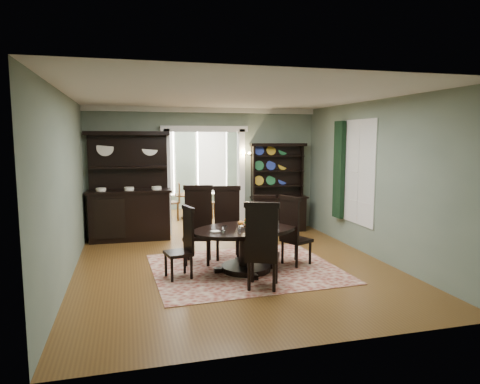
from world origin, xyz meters
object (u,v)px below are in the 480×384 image
at_px(dining_table, 246,241).
at_px(welsh_dresser, 278,199).
at_px(parlor_table, 188,203).
at_px(sideboard, 130,202).

height_order(dining_table, welsh_dresser, welsh_dresser).
relative_size(dining_table, parlor_table, 2.87).
distance_m(dining_table, sideboard, 3.51).
xyz_separation_m(sideboard, welsh_dresser, (3.57, 0.05, -0.07)).
distance_m(dining_table, welsh_dresser, 3.41).
height_order(dining_table, sideboard, sideboard).
bearing_deg(dining_table, parlor_table, 79.10).
xyz_separation_m(sideboard, parlor_table, (1.62, 2.18, -0.39)).
height_order(dining_table, parlor_table, dining_table).
xyz_separation_m(welsh_dresser, parlor_table, (-1.95, 2.13, -0.33)).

